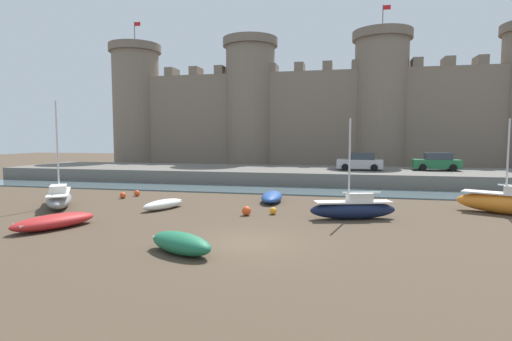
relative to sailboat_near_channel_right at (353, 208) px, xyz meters
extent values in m
plane|color=#4C3D2D|center=(-4.31, -5.74, -0.57)|extent=(160.00, 160.00, 0.00)
cube|color=slate|center=(-4.31, 9.91, -0.52)|extent=(80.00, 4.50, 0.10)
cube|color=#666059|center=(-4.31, 17.16, 0.05)|extent=(59.40, 10.00, 1.24)
cube|color=#7A6B5B|center=(-4.31, 28.24, 5.50)|extent=(47.40, 2.80, 12.15)
cylinder|color=#7A6B5B|center=(-28.01, 28.24, 7.20)|extent=(6.09, 6.09, 15.54)
cylinder|color=#706254|center=(-28.01, 28.24, 15.47)|extent=(6.82, 6.82, 1.00)
cylinder|color=#4C4742|center=(-28.01, 28.24, 17.47)|extent=(0.10, 0.10, 3.00)
cube|color=red|center=(-27.56, 28.24, 18.67)|extent=(0.80, 0.04, 0.50)
cylinder|color=#7A6B5B|center=(-12.21, 28.24, 7.20)|extent=(6.09, 6.09, 15.54)
cylinder|color=#706254|center=(-12.21, 28.24, 15.47)|extent=(6.82, 6.82, 1.00)
cylinder|color=#7A6B5B|center=(3.59, 28.24, 7.20)|extent=(6.09, 6.09, 15.54)
cylinder|color=#706254|center=(3.59, 28.24, 15.47)|extent=(6.82, 6.82, 1.00)
cylinder|color=#4C4742|center=(3.59, 28.24, 17.47)|extent=(0.10, 0.10, 3.00)
cube|color=red|center=(4.04, 28.24, 18.67)|extent=(0.80, 0.04, 0.50)
cube|color=#746557|center=(-22.76, 28.24, 12.13)|extent=(1.10, 2.52, 1.10)
cube|color=#746557|center=(-19.40, 28.24, 12.13)|extent=(1.10, 2.52, 1.10)
cube|color=#746557|center=(-16.05, 28.24, 12.13)|extent=(1.10, 2.52, 1.10)
cube|color=#746557|center=(-9.34, 28.24, 12.13)|extent=(1.10, 2.52, 1.10)
cube|color=#746557|center=(-5.99, 28.24, 12.13)|extent=(1.10, 2.52, 1.10)
cube|color=#746557|center=(-2.63, 28.24, 12.13)|extent=(1.10, 2.52, 1.10)
cube|color=#746557|center=(0.72, 28.24, 12.13)|extent=(1.10, 2.52, 1.10)
cube|color=#746557|center=(7.43, 28.24, 12.13)|extent=(1.10, 2.52, 1.10)
cube|color=#746557|center=(10.78, 28.24, 12.13)|extent=(1.10, 2.52, 1.10)
cube|color=#746557|center=(14.14, 28.24, 12.13)|extent=(1.10, 2.52, 1.10)
ellipsoid|color=#141E3D|center=(-0.02, -0.01, -0.10)|extent=(4.67, 2.34, 0.95)
cube|color=silver|center=(-0.02, -0.01, 0.34)|extent=(4.10, 2.03, 0.08)
cube|color=silver|center=(0.30, 0.09, 0.60)|extent=(1.42, 1.04, 0.44)
cylinder|color=silver|center=(-0.24, -0.07, 2.54)|extent=(0.10, 0.10, 4.32)
cylinder|color=silver|center=(0.41, 0.12, 0.83)|extent=(1.99, 0.67, 0.08)
ellipsoid|color=#1E6B47|center=(-6.36, -7.82, -0.18)|extent=(3.19, 2.38, 0.78)
ellipsoid|color=#339266|center=(-6.36, -7.82, -0.12)|extent=(2.60, 1.91, 0.43)
cube|color=beige|center=(-6.16, -7.92, -0.08)|extent=(0.62, 0.97, 0.06)
cube|color=beige|center=(-7.40, -7.29, -0.10)|extent=(0.54, 0.69, 0.08)
ellipsoid|color=silver|center=(-11.00, 0.49, -0.28)|extent=(1.99, 3.16, 0.59)
ellipsoid|color=white|center=(-11.00, 0.49, -0.22)|extent=(1.60, 2.57, 0.32)
cube|color=beige|center=(-11.08, 0.28, -0.18)|extent=(0.79, 0.48, 0.06)
cube|color=beige|center=(-10.55, 1.58, -0.20)|extent=(0.57, 0.45, 0.08)
ellipsoid|color=red|center=(-13.80, -5.32, -0.23)|extent=(2.90, 4.13, 0.68)
ellipsoid|color=#F23939|center=(-13.80, -5.32, -0.17)|extent=(2.33, 3.36, 0.37)
cube|color=beige|center=(-13.68, -5.05, -0.13)|extent=(1.16, 0.68, 0.06)
cube|color=beige|center=(-14.44, -6.70, -0.15)|extent=(0.81, 0.58, 0.08)
ellipsoid|color=orange|center=(8.59, 3.09, 0.02)|extent=(5.61, 3.73, 1.18)
cube|color=silver|center=(8.59, 3.09, 0.57)|extent=(4.91, 3.24, 0.08)
cylinder|color=silver|center=(8.34, 3.21, 2.68)|extent=(0.10, 0.10, 4.14)
ellipsoid|color=#234793|center=(-5.16, 4.55, -0.24)|extent=(1.62, 3.78, 0.67)
ellipsoid|color=blue|center=(-5.16, 4.55, -0.18)|extent=(1.28, 3.10, 0.37)
cube|color=beige|center=(-5.14, 4.27, -0.14)|extent=(1.15, 0.29, 0.06)
cube|color=beige|center=(-5.27, 5.98, -0.16)|extent=(0.76, 0.34, 0.08)
ellipsoid|color=gray|center=(-17.67, -0.14, -0.10)|extent=(4.22, 5.14, 0.95)
cube|color=silver|center=(-17.67, -0.14, 0.34)|extent=(3.68, 4.50, 0.08)
cube|color=silver|center=(-17.43, -0.46, 0.60)|extent=(1.60, 1.74, 0.44)
cylinder|color=silver|center=(-17.82, 0.08, 3.17)|extent=(0.10, 0.10, 5.57)
cylinder|color=silver|center=(-17.36, -0.57, 0.83)|extent=(1.46, 2.00, 0.08)
sphere|color=#E04C1E|center=(-15.66, 3.76, -0.35)|extent=(0.44, 0.44, 0.44)
sphere|color=orange|center=(-4.33, 0.31, -0.37)|extent=(0.40, 0.40, 0.40)
sphere|color=#E04C1E|center=(-15.24, 4.97, -0.35)|extent=(0.44, 0.44, 0.44)
sphere|color=#E04C1E|center=(-5.71, -0.29, -0.31)|extent=(0.51, 0.51, 0.51)
cube|color=#1E6638|center=(7.78, 18.01, 1.27)|extent=(4.13, 1.78, 0.80)
cube|color=#2D3842|center=(7.93, 18.01, 1.97)|extent=(2.28, 1.54, 0.64)
cylinder|color=black|center=(6.50, 17.19, 0.99)|extent=(0.64, 0.19, 0.64)
cylinder|color=black|center=(6.53, 18.89, 0.99)|extent=(0.64, 0.19, 0.64)
cylinder|color=black|center=(9.04, 17.14, 0.99)|extent=(0.64, 0.19, 0.64)
cylinder|color=black|center=(9.07, 18.84, 0.99)|extent=(0.64, 0.19, 0.64)
cube|color=#B2B5B7|center=(0.89, 16.62, 1.27)|extent=(4.13, 1.78, 0.80)
cube|color=#2D3842|center=(1.04, 16.62, 1.97)|extent=(2.28, 1.54, 0.64)
cylinder|color=black|center=(-0.40, 15.80, 0.99)|extent=(0.64, 0.19, 0.64)
cylinder|color=black|center=(-0.37, 17.50, 0.99)|extent=(0.64, 0.19, 0.64)
cylinder|color=black|center=(2.14, 15.75, 0.99)|extent=(0.64, 0.19, 0.64)
cylinder|color=black|center=(2.18, 17.45, 0.99)|extent=(0.64, 0.19, 0.64)
camera|label=1|loc=(-0.53, -21.33, 3.73)|focal=28.00mm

